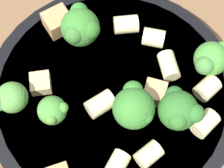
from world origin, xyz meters
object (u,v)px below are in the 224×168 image
at_px(rigatoni_6, 207,87).
at_px(broccoli_floret_2, 211,59).
at_px(rigatoni_0, 126,24).
at_px(chicken_chunk_3, 58,22).
at_px(broccoli_floret_3, 134,107).
at_px(rigatoni_2, 169,66).
at_px(pasta_bowl, 112,96).
at_px(rigatoni_1, 149,155).
at_px(rigatoni_5, 100,104).
at_px(broccoli_floret_0, 179,110).
at_px(rigatoni_4, 118,164).
at_px(rigatoni_7, 154,38).
at_px(broccoli_floret_4, 10,98).
at_px(broccoli_floret_1, 52,111).
at_px(broccoli_floret_5, 81,27).
at_px(chicken_chunk_1, 41,79).
at_px(chicken_chunk_0, 155,93).
at_px(rigatoni_3, 205,123).

bearing_deg(rigatoni_6, broccoli_floret_2, -5.72).
bearing_deg(rigatoni_0, chicken_chunk_3, 89.96).
bearing_deg(broccoli_floret_3, rigatoni_6, -66.47).
height_order(rigatoni_2, rigatoni_6, rigatoni_6).
xyz_separation_m(pasta_bowl, broccoli_floret_2, (0.02, -0.09, 0.04)).
distance_m(rigatoni_1, rigatoni_5, 0.06).
height_order(pasta_bowl, broccoli_floret_0, broccoli_floret_0).
distance_m(rigatoni_4, rigatoni_7, 0.13).
relative_size(broccoli_floret_4, rigatoni_6, 1.58).
xyz_separation_m(rigatoni_2, rigatoni_4, (-0.10, 0.05, -0.00)).
height_order(broccoli_floret_1, broccoli_floret_3, broccoli_floret_3).
distance_m(broccoli_floret_3, rigatoni_7, 0.08).
distance_m(rigatoni_1, rigatoni_4, 0.03).
height_order(broccoli_floret_1, rigatoni_4, broccoli_floret_1).
relative_size(broccoli_floret_1, rigatoni_6, 1.62).
distance_m(broccoli_floret_5, chicken_chunk_1, 0.06).
xyz_separation_m(pasta_bowl, rigatoni_6, (0.00, -0.09, 0.03)).
relative_size(pasta_bowl, chicken_chunk_1, 12.08).
relative_size(rigatoni_0, chicken_chunk_0, 1.16).
bearing_deg(chicken_chunk_1, rigatoni_7, -65.23).
bearing_deg(pasta_bowl, broccoli_floret_4, 103.86).
distance_m(rigatoni_1, rigatoni_6, 0.08).
relative_size(broccoli_floret_3, rigatoni_1, 1.99).
relative_size(pasta_bowl, rigatoni_0, 10.18).
bearing_deg(rigatoni_3, pasta_bowl, 67.80).
distance_m(broccoli_floret_5, rigatoni_1, 0.14).
distance_m(broccoli_floret_4, chicken_chunk_3, 0.10).
bearing_deg(chicken_chunk_3, rigatoni_6, -114.35).
height_order(broccoli_floret_3, chicken_chunk_3, broccoli_floret_3).
bearing_deg(broccoli_floret_0, broccoli_floret_3, 87.60).
distance_m(rigatoni_2, chicken_chunk_1, 0.12).
xyz_separation_m(rigatoni_4, chicken_chunk_1, (0.08, 0.07, -0.00)).
bearing_deg(chicken_chunk_3, broccoli_floret_4, 160.28).
bearing_deg(chicken_chunk_0, broccoli_floret_2, -58.86).
distance_m(broccoli_floret_0, rigatoni_6, 0.05).
relative_size(pasta_bowl, rigatoni_4, 11.95).
xyz_separation_m(broccoli_floret_4, chicken_chunk_0, (0.02, -0.13, -0.01)).
relative_size(rigatoni_7, chicken_chunk_0, 1.02).
height_order(broccoli_floret_2, rigatoni_6, broccoli_floret_2).
relative_size(pasta_bowl, broccoli_floret_4, 7.44).
bearing_deg(rigatoni_3, rigatoni_0, 35.60).
distance_m(chicken_chunk_1, chicken_chunk_3, 0.06).
distance_m(rigatoni_0, chicken_chunk_1, 0.10).
distance_m(broccoli_floret_3, rigatoni_3, 0.07).
height_order(broccoli_floret_1, rigatoni_6, broccoli_floret_1).
height_order(broccoli_floret_5, rigatoni_4, broccoli_floret_5).
xyz_separation_m(rigatoni_1, chicken_chunk_3, (0.13, 0.09, 0.00)).
bearing_deg(broccoli_floret_1, chicken_chunk_3, 4.09).
relative_size(broccoli_floret_3, rigatoni_3, 1.88).
bearing_deg(rigatoni_7, broccoli_floret_4, 120.31).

